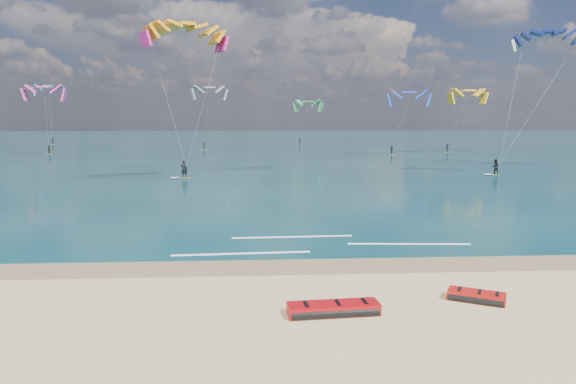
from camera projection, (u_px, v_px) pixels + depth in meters
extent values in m
plane|color=tan|center=(276.00, 172.00, 57.86)|extent=(320.00, 320.00, 0.00)
cube|color=brown|center=(305.00, 266.00, 21.32)|extent=(320.00, 2.40, 0.01)
cube|color=#092D34|center=(267.00, 143.00, 121.07)|extent=(320.00, 200.00, 0.04)
cube|color=gold|center=(184.00, 178.00, 51.49)|extent=(1.24, 1.20, 0.06)
imported|color=black|center=(184.00, 169.00, 51.36)|extent=(0.72, 0.57, 1.75)
cylinder|color=black|center=(187.00, 167.00, 51.05)|extent=(0.42, 0.40, 0.04)
cube|color=#B4C61D|center=(495.00, 174.00, 54.40)|extent=(1.33, 0.81, 0.06)
imported|color=black|center=(495.00, 167.00, 54.28)|extent=(0.82, 0.66, 1.61)
cylinder|color=black|center=(499.00, 164.00, 53.98)|extent=(0.49, 0.21, 0.04)
cube|color=white|center=(241.00, 253.00, 23.13)|extent=(6.28, 0.58, 0.01)
cube|color=white|center=(409.00, 244.00, 24.87)|extent=(5.95, 0.66, 0.01)
cube|color=white|center=(293.00, 237.00, 26.34)|extent=(6.22, 0.47, 0.01)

